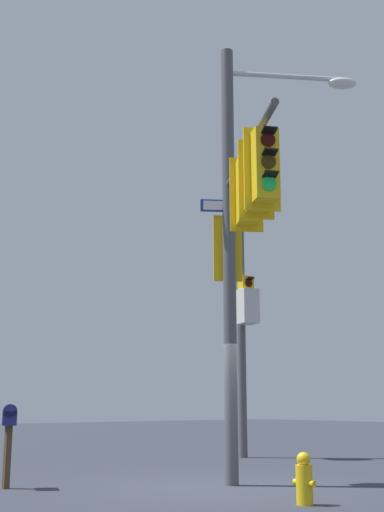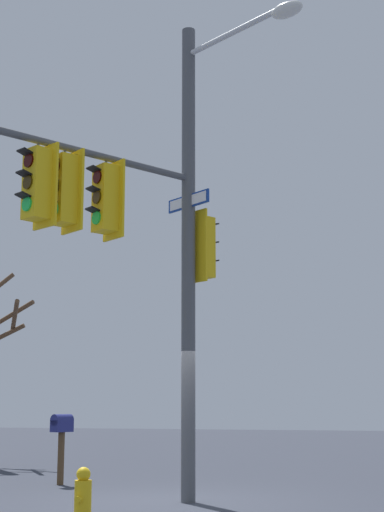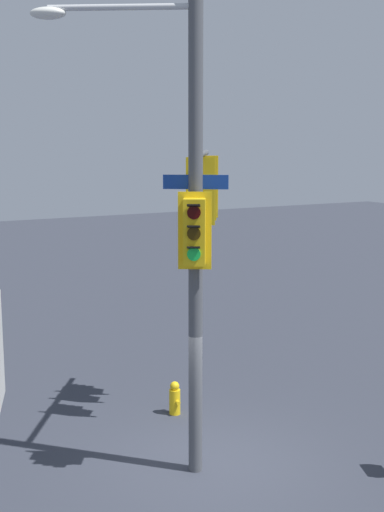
% 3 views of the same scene
% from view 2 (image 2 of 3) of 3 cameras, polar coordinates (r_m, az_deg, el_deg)
% --- Properties ---
extents(ground_plane, '(80.00, 80.00, 0.00)m').
position_cam_2_polar(ground_plane, '(13.64, -1.78, -17.53)').
color(ground_plane, '#30343F').
extents(main_signal_pole_assembly, '(3.86, 4.43, 8.46)m').
position_cam_2_polar(main_signal_pole_assembly, '(13.16, -3.08, 3.08)').
color(main_signal_pole_assembly, '#4C4F54').
rests_on(main_signal_pole_assembly, ground).
extents(fire_hydrant, '(0.38, 0.24, 0.73)m').
position_cam_2_polar(fire_hydrant, '(11.52, -7.97, -16.93)').
color(fire_hydrant, yellow).
rests_on(fire_hydrant, ground).
extents(mailbox, '(0.50, 0.39, 1.41)m').
position_cam_2_polar(mailbox, '(16.61, -9.49, -12.37)').
color(mailbox, '#4C3823').
rests_on(mailbox, ground).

